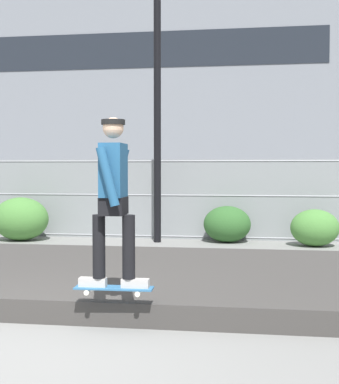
% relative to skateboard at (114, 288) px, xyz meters
% --- Properties ---
extents(ground_plane, '(120.00, 120.00, 0.00)m').
position_rel_skateboard_xyz_m(ground_plane, '(-0.62, -0.79, -0.43)').
color(ground_plane, slate).
extents(gravel_berm, '(15.90, 3.91, 0.26)m').
position_rel_skateboard_xyz_m(gravel_berm, '(-0.62, 2.03, -0.30)').
color(gravel_berm, '#3D3A38').
rests_on(gravel_berm, ground_plane).
extents(skateboard, '(0.80, 0.22, 0.07)m').
position_rel_skateboard_xyz_m(skateboard, '(0.00, 0.00, 0.00)').
color(skateboard, '#2D608C').
extents(skater, '(0.72, 0.59, 1.72)m').
position_rel_skateboard_xyz_m(skater, '(0.00, 0.00, 0.99)').
color(skater, '#B2ADA8').
rests_on(skater, skateboard).
extents(chain_fence, '(26.05, 0.06, 1.85)m').
position_rel_skateboard_xyz_m(chain_fence, '(-0.62, 7.00, 0.50)').
color(chain_fence, gray).
rests_on(chain_fence, ground_plane).
extents(street_lamp, '(0.44, 0.44, 6.58)m').
position_rel_skateboard_xyz_m(street_lamp, '(-0.63, 6.41, 3.68)').
color(street_lamp, black).
rests_on(street_lamp, ground_plane).
extents(parked_car_near, '(4.47, 2.08, 1.66)m').
position_rel_skateboard_xyz_m(parked_car_near, '(-3.95, 9.98, 0.41)').
color(parked_car_near, maroon).
rests_on(parked_car_near, ground_plane).
extents(parked_car_mid, '(4.47, 2.08, 1.66)m').
position_rel_skateboard_xyz_m(parked_car_mid, '(2.69, 9.96, 0.41)').
color(parked_car_mid, silver).
rests_on(parked_car_mid, ground_plane).
extents(library_building, '(30.33, 10.32, 16.07)m').
position_rel_skateboard_xyz_m(library_building, '(-7.18, 37.15, 7.61)').
color(library_building, slate).
rests_on(library_building, ground_plane).
extents(shrub_left, '(1.27, 1.04, 0.98)m').
position_rel_skateboard_xyz_m(shrub_left, '(-3.76, 6.23, 0.06)').
color(shrub_left, '#477F38').
rests_on(shrub_left, ground_plane).
extents(shrub_center, '(1.05, 0.86, 0.81)m').
position_rel_skateboard_xyz_m(shrub_center, '(0.91, 6.60, -0.03)').
color(shrub_center, '#2D5B28').
rests_on(shrub_center, ground_plane).
extents(shrub_right, '(1.01, 0.83, 0.78)m').
position_rel_skateboard_xyz_m(shrub_right, '(2.76, 6.25, -0.04)').
color(shrub_right, '#477F38').
rests_on(shrub_right, ground_plane).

